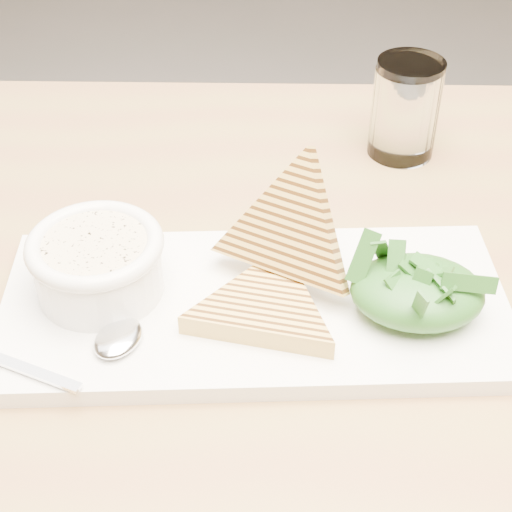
{
  "coord_description": "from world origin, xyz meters",
  "views": [
    {
      "loc": [
        -0.2,
        -0.67,
        1.22
      ],
      "look_at": [
        -0.23,
        -0.15,
        0.79
      ],
      "focal_mm": 55.0,
      "sensor_mm": 36.0,
      "label": 1
    }
  ],
  "objects_px": {
    "soup_bowl": "(99,270)",
    "glass_near": "(406,109)",
    "glass_far": "(401,112)",
    "platter": "(255,307)",
    "table_top": "(340,294)"
  },
  "relations": [
    {
      "from": "platter",
      "to": "glass_near",
      "type": "xyz_separation_m",
      "value": [
        0.15,
        0.27,
        0.05
      ]
    },
    {
      "from": "soup_bowl",
      "to": "glass_far",
      "type": "distance_m",
      "value": 0.39
    },
    {
      "from": "platter",
      "to": "glass_near",
      "type": "height_order",
      "value": "glass_near"
    },
    {
      "from": "table_top",
      "to": "glass_near",
      "type": "relative_size",
      "value": 10.34
    },
    {
      "from": "soup_bowl",
      "to": "glass_near",
      "type": "xyz_separation_m",
      "value": [
        0.29,
        0.27,
        0.02
      ]
    },
    {
      "from": "glass_near",
      "to": "glass_far",
      "type": "relative_size",
      "value": 1.09
    },
    {
      "from": "table_top",
      "to": "glass_near",
      "type": "bearing_deg",
      "value": 71.59
    },
    {
      "from": "glass_near",
      "to": "glass_far",
      "type": "xyz_separation_m",
      "value": [
        -0.0,
        0.0,
        -0.0
      ]
    },
    {
      "from": "platter",
      "to": "glass_far",
      "type": "relative_size",
      "value": 4.3
    },
    {
      "from": "table_top",
      "to": "platter",
      "type": "bearing_deg",
      "value": -146.09
    },
    {
      "from": "soup_bowl",
      "to": "glass_near",
      "type": "relative_size",
      "value": 0.98
    },
    {
      "from": "table_top",
      "to": "glass_far",
      "type": "bearing_deg",
      "value": 72.57
    },
    {
      "from": "table_top",
      "to": "soup_bowl",
      "type": "height_order",
      "value": "soup_bowl"
    },
    {
      "from": "soup_bowl",
      "to": "glass_far",
      "type": "xyz_separation_m",
      "value": [
        0.28,
        0.27,
        0.01
      ]
    },
    {
      "from": "glass_far",
      "to": "glass_near",
      "type": "bearing_deg",
      "value": -1.34
    }
  ]
}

